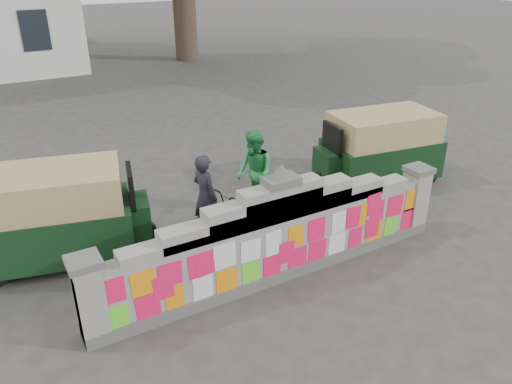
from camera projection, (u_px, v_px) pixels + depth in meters
ground at (279, 275)px, 8.34m from camera, size 100.00×100.00×0.00m
parapet_wall at (280, 237)px, 8.01m from camera, size 6.48×0.44×2.01m
cyclist_bike at (207, 224)px, 8.98m from camera, size 1.83×1.03×0.91m
cyclist_rider at (206, 209)px, 8.85m from camera, size 0.50×0.64×1.54m
pedestrian at (254, 173)px, 10.02m from camera, size 0.73×0.90×1.75m
rickshaw_left at (57, 215)px, 8.45m from camera, size 3.11×1.98×1.67m
rickshaw_right at (379, 147)px, 11.41m from camera, size 3.05×1.73×1.64m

